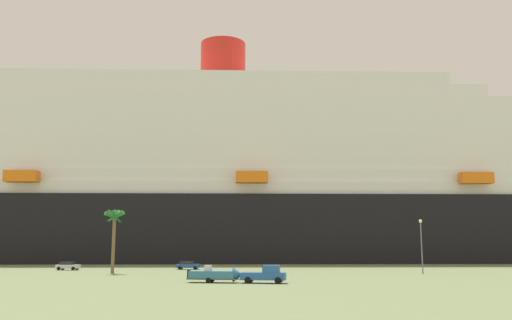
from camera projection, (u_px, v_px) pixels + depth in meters
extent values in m
plane|color=#66754C|center=(250.00, 267.00, 118.01)|extent=(600.00, 600.00, 0.00)
cube|color=black|center=(351.00, 231.00, 152.07)|extent=(243.98, 37.29, 17.44)
cube|color=white|center=(350.00, 194.00, 153.70)|extent=(214.71, 34.28, 3.33)
cube|color=white|center=(332.00, 182.00, 154.07)|extent=(208.04, 33.58, 3.33)
cube|color=white|center=(315.00, 171.00, 154.44)|extent=(200.77, 32.84, 3.33)
cube|color=white|center=(298.00, 159.00, 154.81)|extent=(190.18, 32.56, 3.33)
cube|color=white|center=(281.00, 148.00, 155.18)|extent=(184.16, 32.29, 3.33)
cube|color=white|center=(264.00, 136.00, 155.55)|extent=(173.46, 31.67, 3.33)
cube|color=white|center=(248.00, 125.00, 155.92)|extent=(164.42, 31.30, 3.33)
cube|color=white|center=(231.00, 114.00, 156.29)|extent=(158.18, 30.82, 3.33)
cube|color=white|center=(214.00, 103.00, 156.66)|extent=(148.41, 29.94, 3.33)
cube|color=white|center=(198.00, 91.00, 157.03)|extent=(138.45, 29.61, 3.33)
cylinder|color=red|center=(223.00, 65.00, 158.53)|extent=(13.25, 13.25, 12.91)
cube|color=orange|center=(22.00, 176.00, 132.58)|extent=(8.01, 3.22, 2.80)
cube|color=orange|center=(252.00, 177.00, 134.34)|extent=(8.01, 3.22, 2.80)
cube|color=orange|center=(476.00, 178.00, 136.10)|extent=(8.01, 3.22, 2.80)
cube|color=#2659A5|center=(263.00, 276.00, 66.92)|extent=(5.87, 3.00, 0.90)
cube|color=#2659A5|center=(271.00, 269.00, 66.91)|extent=(2.32, 2.18, 0.90)
cube|color=#26333F|center=(277.00, 270.00, 66.79)|extent=(0.41, 1.67, 0.63)
cylinder|color=black|center=(280.00, 280.00, 67.52)|extent=(0.84, 0.42, 0.80)
cylinder|color=black|center=(278.00, 281.00, 65.57)|extent=(0.84, 0.42, 0.80)
cylinder|color=black|center=(250.00, 279.00, 68.10)|extent=(0.84, 0.42, 0.80)
cylinder|color=black|center=(248.00, 280.00, 66.15)|extent=(0.84, 0.42, 0.80)
cube|color=#595960|center=(212.00, 279.00, 67.87)|extent=(6.59, 2.97, 0.16)
cube|color=#595960|center=(242.00, 279.00, 67.28)|extent=(2.07, 0.50, 0.10)
cylinder|color=black|center=(212.00, 279.00, 68.88)|extent=(0.67, 0.33, 0.64)
cylinder|color=black|center=(208.00, 281.00, 66.90)|extent=(0.67, 0.33, 0.64)
cube|color=teal|center=(213.00, 275.00, 67.95)|extent=(6.06, 3.07, 0.90)
cone|color=teal|center=(238.00, 275.00, 67.44)|extent=(1.52, 2.02, 1.83)
cube|color=silver|center=(208.00, 268.00, 68.16)|extent=(0.97, 1.13, 0.70)
cube|color=black|center=(189.00, 274.00, 68.43)|extent=(0.45, 0.56, 1.10)
cylinder|color=brown|center=(113.00, 245.00, 90.49)|extent=(0.55, 0.55, 9.28)
cone|color=#287233|center=(117.00, 217.00, 91.22)|extent=(0.88, 3.18, 2.57)
cone|color=#287233|center=(117.00, 217.00, 91.47)|extent=(2.38, 2.95, 2.62)
cone|color=#287233|center=(115.00, 217.00, 91.63)|extent=(3.10, 0.75, 2.66)
cone|color=#287233|center=(113.00, 217.00, 91.52)|extent=(3.00, 2.80, 1.95)
cone|color=#287233|center=(112.00, 217.00, 91.18)|extent=(1.04, 3.42, 2.07)
cone|color=#287233|center=(112.00, 217.00, 90.99)|extent=(2.51, 3.02, 2.38)
cone|color=#287233|center=(114.00, 217.00, 90.84)|extent=(3.31, 0.73, 2.26)
cone|color=#287233|center=(115.00, 217.00, 90.91)|extent=(3.14, 2.43, 2.25)
sphere|color=#287233|center=(115.00, 218.00, 91.22)|extent=(1.10, 1.10, 1.10)
cylinder|color=slate|center=(422.00, 248.00, 88.65)|extent=(0.20, 0.20, 8.37)
sphere|color=#F9F2CC|center=(420.00, 221.00, 89.34)|extent=(0.56, 0.56, 0.56)
cube|color=#264C99|center=(188.00, 266.00, 104.09)|extent=(4.57, 2.21, 0.70)
cube|color=#1E232D|center=(187.00, 263.00, 104.19)|extent=(2.60, 1.90, 0.55)
cylinder|color=black|center=(196.00, 268.00, 104.94)|extent=(0.67, 0.26, 0.66)
cylinder|color=black|center=(195.00, 268.00, 103.02)|extent=(0.67, 0.26, 0.66)
cylinder|color=black|center=(181.00, 268.00, 105.04)|extent=(0.67, 0.26, 0.66)
cylinder|color=black|center=(180.00, 268.00, 103.12)|extent=(0.67, 0.26, 0.66)
cube|color=silver|center=(68.00, 266.00, 101.35)|extent=(4.39, 2.22, 0.70)
cube|color=#1E232D|center=(67.00, 263.00, 101.47)|extent=(2.53, 1.84, 0.55)
cylinder|color=black|center=(77.00, 268.00, 102.06)|extent=(0.68, 0.29, 0.66)
cylinder|color=black|center=(73.00, 269.00, 100.32)|extent=(0.68, 0.29, 0.66)
cylinder|color=black|center=(63.00, 268.00, 102.28)|extent=(0.68, 0.29, 0.66)
cylinder|color=black|center=(59.00, 269.00, 100.54)|extent=(0.68, 0.29, 0.66)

